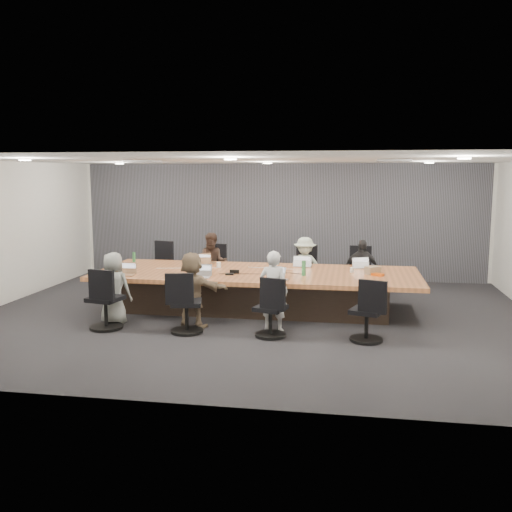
% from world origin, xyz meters
% --- Properties ---
extents(floor, '(10.00, 8.00, 0.00)m').
position_xyz_m(floor, '(0.00, 0.00, 0.00)').
color(floor, '#252528').
rests_on(floor, ground).
extents(ceiling, '(10.00, 8.00, 0.00)m').
position_xyz_m(ceiling, '(0.00, 0.00, 2.80)').
color(ceiling, white).
rests_on(ceiling, wall_back).
extents(wall_back, '(10.00, 0.00, 2.80)m').
position_xyz_m(wall_back, '(0.00, 4.00, 1.40)').
color(wall_back, silver).
rests_on(wall_back, ground).
extents(wall_front, '(10.00, 0.00, 2.80)m').
position_xyz_m(wall_front, '(0.00, -4.00, 1.40)').
color(wall_front, silver).
rests_on(wall_front, ground).
extents(curtain, '(9.80, 0.04, 2.80)m').
position_xyz_m(curtain, '(0.00, 3.92, 1.40)').
color(curtain, '#54545E').
rests_on(curtain, ground).
extents(conference_table, '(6.00, 2.20, 0.74)m').
position_xyz_m(conference_table, '(0.00, 0.50, 0.40)').
color(conference_table, '#31241C').
rests_on(conference_table, ground).
extents(chair_0, '(0.72, 0.72, 0.87)m').
position_xyz_m(chair_0, '(-2.41, 2.20, 0.44)').
color(chair_0, black).
rests_on(chair_0, ground).
extents(chair_1, '(0.64, 0.64, 0.81)m').
position_xyz_m(chair_1, '(-1.18, 2.20, 0.40)').
color(chair_1, black).
rests_on(chair_1, ground).
extents(chair_2, '(0.58, 0.58, 0.83)m').
position_xyz_m(chair_2, '(0.79, 2.20, 0.42)').
color(chair_2, black).
rests_on(chair_2, ground).
extents(chair_3, '(0.60, 0.60, 0.85)m').
position_xyz_m(chair_3, '(1.95, 2.20, 0.42)').
color(chair_3, black).
rests_on(chair_3, ground).
extents(chair_4, '(0.68, 0.68, 0.86)m').
position_xyz_m(chair_4, '(-2.26, -1.20, 0.43)').
color(chair_4, black).
rests_on(chair_4, ground).
extents(chair_5, '(0.66, 0.66, 0.83)m').
position_xyz_m(chair_5, '(-0.87, -1.20, 0.41)').
color(chair_5, black).
rests_on(chair_5, ground).
extents(chair_6, '(0.65, 0.65, 0.77)m').
position_xyz_m(chair_6, '(0.50, -1.20, 0.39)').
color(chair_6, black).
rests_on(chair_6, ground).
extents(chair_7, '(0.68, 0.68, 0.80)m').
position_xyz_m(chair_7, '(2.00, -1.20, 0.40)').
color(chair_7, black).
rests_on(chair_7, ground).
extents(person_1, '(0.72, 0.61, 1.31)m').
position_xyz_m(person_1, '(-1.18, 1.85, 0.65)').
color(person_1, '#3F2D24').
rests_on(person_1, ground).
extents(laptop_1, '(0.38, 0.31, 0.02)m').
position_xyz_m(laptop_1, '(-1.18, 1.30, 0.75)').
color(laptop_1, '#8C6647').
rests_on(laptop_1, conference_table).
extents(person_2, '(0.81, 0.48, 1.25)m').
position_xyz_m(person_2, '(0.79, 1.85, 0.62)').
color(person_2, '#ADBDA8').
rests_on(person_2, ground).
extents(laptop_2, '(0.37, 0.26, 0.02)m').
position_xyz_m(laptop_2, '(0.79, 1.30, 0.75)').
color(laptop_2, '#B2B2B7').
rests_on(laptop_2, conference_table).
extents(person_3, '(0.74, 0.35, 1.23)m').
position_xyz_m(person_3, '(1.95, 1.85, 0.61)').
color(person_3, '#252527').
rests_on(person_3, ground).
extents(laptop_3, '(0.35, 0.27, 0.02)m').
position_xyz_m(laptop_3, '(1.95, 1.30, 0.75)').
color(laptop_3, '#B2B2B7').
rests_on(laptop_3, conference_table).
extents(person_4, '(0.63, 0.43, 1.24)m').
position_xyz_m(person_4, '(-2.26, -0.85, 0.62)').
color(person_4, gray).
rests_on(person_4, ground).
extents(laptop_4, '(0.29, 0.21, 0.02)m').
position_xyz_m(laptop_4, '(-2.26, -0.30, 0.75)').
color(laptop_4, '#8C6647').
rests_on(laptop_4, conference_table).
extents(person_5, '(1.24, 0.60, 1.28)m').
position_xyz_m(person_5, '(-0.87, -0.85, 0.64)').
color(person_5, '#78634B').
rests_on(person_5, ground).
extents(laptop_5, '(0.32, 0.23, 0.02)m').
position_xyz_m(laptop_5, '(-0.87, -0.30, 0.75)').
color(laptop_5, '#B2B2B7').
rests_on(laptop_5, conference_table).
extents(person_6, '(0.54, 0.41, 1.33)m').
position_xyz_m(person_6, '(0.50, -0.85, 0.67)').
color(person_6, silver).
rests_on(person_6, ground).
extents(laptop_6, '(0.36, 0.29, 0.02)m').
position_xyz_m(laptop_6, '(0.50, -0.30, 0.75)').
color(laptop_6, '#B2B2B7').
rests_on(laptop_6, conference_table).
extents(bottle_green_left, '(0.08, 0.08, 0.23)m').
position_xyz_m(bottle_green_left, '(-2.65, 1.07, 0.85)').
color(bottle_green_left, '#307A40').
rests_on(bottle_green_left, conference_table).
extents(bottle_green_right, '(0.09, 0.09, 0.27)m').
position_xyz_m(bottle_green_right, '(0.90, 0.23, 0.88)').
color(bottle_green_right, '#307A40').
rests_on(bottle_green_right, conference_table).
extents(bottle_clear, '(0.09, 0.09, 0.23)m').
position_xyz_m(bottle_clear, '(-1.38, 0.84, 0.86)').
color(bottle_clear, silver).
rests_on(bottle_clear, conference_table).
extents(cup_white_far, '(0.10, 0.10, 0.10)m').
position_xyz_m(cup_white_far, '(-0.81, 0.84, 0.79)').
color(cup_white_far, white).
rests_on(cup_white_far, conference_table).
extents(cup_white_near, '(0.09, 0.09, 0.09)m').
position_xyz_m(cup_white_near, '(1.76, 0.72, 0.79)').
color(cup_white_near, white).
rests_on(cup_white_near, conference_table).
extents(mug_brown, '(0.12, 0.12, 0.12)m').
position_xyz_m(mug_brown, '(-2.64, 0.24, 0.80)').
color(mug_brown, brown).
rests_on(mug_brown, conference_table).
extents(mic_left, '(0.15, 0.11, 0.03)m').
position_xyz_m(mic_left, '(-0.43, 0.08, 0.75)').
color(mic_left, black).
rests_on(mic_left, conference_table).
extents(mic_right, '(0.17, 0.14, 0.03)m').
position_xyz_m(mic_right, '(0.29, 0.72, 0.75)').
color(mic_right, black).
rests_on(mic_right, conference_table).
extents(stapler, '(0.18, 0.05, 0.07)m').
position_xyz_m(stapler, '(-0.38, 0.26, 0.77)').
color(stapler, black).
rests_on(stapler, conference_table).
extents(canvas_bag, '(0.31, 0.29, 0.14)m').
position_xyz_m(canvas_bag, '(2.13, 0.57, 0.81)').
color(canvas_bag, '#957E5F').
rests_on(canvas_bag, conference_table).
extents(snack_packet, '(0.23, 0.21, 0.04)m').
position_xyz_m(snack_packet, '(2.22, 0.43, 0.76)').
color(snack_packet, '#F2580B').
rests_on(snack_packet, conference_table).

